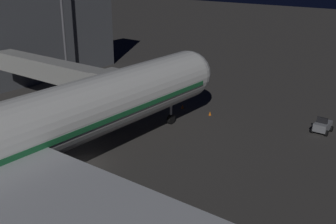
# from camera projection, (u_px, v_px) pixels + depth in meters

# --- Properties ---
(ground_plane) EXTENTS (320.00, 320.00, 0.00)m
(ground_plane) POSITION_uv_depth(u_px,v_px,m) (85.00, 165.00, 40.96)
(ground_plane) COLOR #383533
(jet_bridge) EXTENTS (23.61, 3.40, 7.14)m
(jet_bridge) POSITION_uv_depth(u_px,v_px,m) (64.00, 73.00, 52.40)
(jet_bridge) COLOR #9E9E99
(jet_bridge) RESTS_ON ground_plane
(apron_floodlight_mast) EXTENTS (2.90, 0.50, 19.79)m
(apron_floodlight_mast) POSITION_uv_depth(u_px,v_px,m) (62.00, 12.00, 65.91)
(apron_floodlight_mast) COLOR #59595E
(apron_floodlight_mast) RESTS_ON ground_plane
(pushback_tug) EXTENTS (1.86, 2.51, 1.95)m
(pushback_tug) POSITION_uv_depth(u_px,v_px,m) (322.00, 126.00, 48.61)
(pushback_tug) COLOR slate
(pushback_tug) RESTS_ON ground_plane
(traffic_cone_nose_port) EXTENTS (0.36, 0.36, 0.55)m
(traffic_cone_nose_port) POSITION_uv_depth(u_px,v_px,m) (210.00, 113.00, 54.17)
(traffic_cone_nose_port) COLOR orange
(traffic_cone_nose_port) RESTS_ON ground_plane
(traffic_cone_nose_starboard) EXTENTS (0.36, 0.36, 0.55)m
(traffic_cone_nose_starboard) POSITION_uv_depth(u_px,v_px,m) (182.00, 106.00, 56.69)
(traffic_cone_nose_starboard) COLOR orange
(traffic_cone_nose_starboard) RESTS_ON ground_plane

